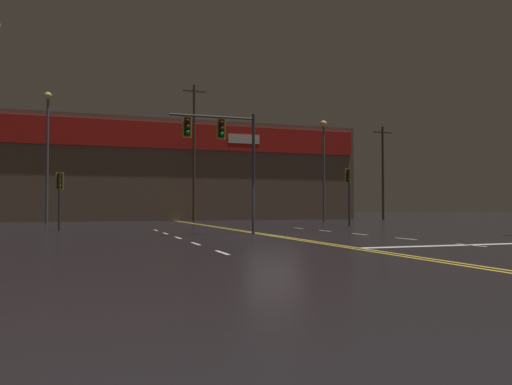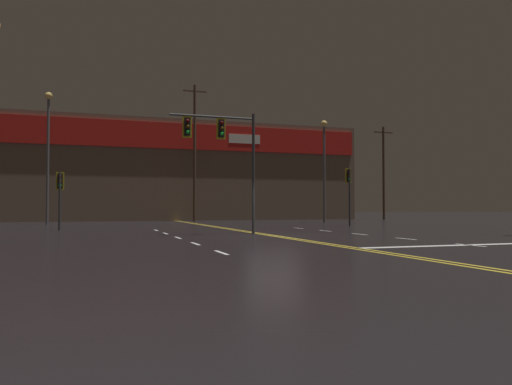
{
  "view_description": "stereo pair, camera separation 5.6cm",
  "coord_description": "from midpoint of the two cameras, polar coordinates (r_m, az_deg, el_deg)",
  "views": [
    {
      "loc": [
        -7.84,
        -20.72,
        1.26
      ],
      "look_at": [
        0.0,
        2.57,
        2.0
      ],
      "focal_mm": 35.0,
      "sensor_mm": 36.0,
      "label": 1
    },
    {
      "loc": [
        -7.79,
        -20.74,
        1.26
      ],
      "look_at": [
        0.0,
        2.57,
        2.0
      ],
      "focal_mm": 35.0,
      "sensor_mm": 36.0,
      "label": 2
    }
  ],
  "objects": [
    {
      "name": "ground_plane",
      "position": [
        22.19,
        2.18,
        -4.98
      ],
      "size": [
        200.0,
        200.0,
        0.0
      ],
      "primitive_type": "plane",
      "color": "black"
    },
    {
      "name": "road_markings",
      "position": [
        21.35,
        5.17,
        -5.09
      ],
      "size": [
        12.74,
        60.0,
        0.01
      ],
      "color": "gold",
      "rests_on": "ground"
    },
    {
      "name": "traffic_signal_median",
      "position": [
        23.58,
        -3.99,
        5.89
      ],
      "size": [
        4.09,
        0.36,
        5.76
      ],
      "color": "#38383D",
      "rests_on": "ground"
    },
    {
      "name": "traffic_signal_corner_northeast",
      "position": [
        34.81,
        10.6,
        1.01
      ],
      "size": [
        0.42,
        0.36,
        3.95
      ],
      "color": "#38383D",
      "rests_on": "ground"
    },
    {
      "name": "traffic_signal_corner_northwest",
      "position": [
        29.63,
        -21.45,
        0.53
      ],
      "size": [
        0.42,
        0.36,
        3.23
      ],
      "color": "#38383D",
      "rests_on": "ground"
    },
    {
      "name": "streetlight_near_left",
      "position": [
        42.94,
        7.83,
        4.11
      ],
      "size": [
        0.56,
        0.56,
        8.69
      ],
      "color": "#59595E",
      "rests_on": "ground"
    },
    {
      "name": "streetlight_far_left",
      "position": [
        41.29,
        -22.63,
        5.52
      ],
      "size": [
        0.56,
        0.56,
        10.07
      ],
      "color": "#59595E",
      "rests_on": "ground"
    },
    {
      "name": "building_backdrop",
      "position": [
        52.61,
        -9.9,
        2.24
      ],
      "size": [
        37.92,
        10.23,
        9.71
      ],
      "color": "brown",
      "rests_on": "ground"
    },
    {
      "name": "utility_pole_row",
      "position": [
        46.38,
        -8.88,
        3.97
      ],
      "size": [
        45.18,
        0.26,
        12.68
      ],
      "color": "#4C3828",
      "rests_on": "ground"
    }
  ]
}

